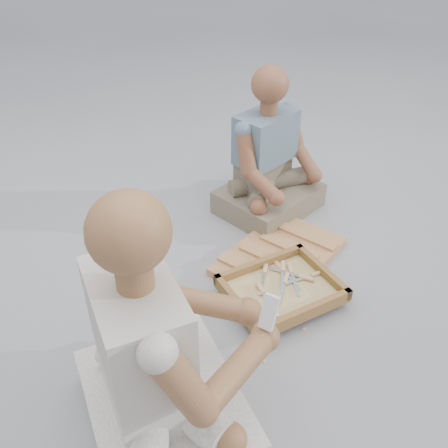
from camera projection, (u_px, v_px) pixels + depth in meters
ground at (251, 298)px, 2.35m from camera, size 60.00×60.00×0.00m
carved_panel at (279, 256)px, 2.57m from camera, size 0.74×0.59×0.04m
tool_tray at (281, 290)px, 2.30m from camera, size 0.55×0.47×0.06m
chisel_0 at (281, 268)px, 2.42m from camera, size 0.06×0.22×0.02m
chisel_1 at (263, 291)px, 2.27m from camera, size 0.08×0.22×0.02m
chisel_2 at (291, 272)px, 2.39m from camera, size 0.13×0.20×0.02m
chisel_3 at (302, 277)px, 2.35m from camera, size 0.12×0.20×0.02m
chisel_4 at (283, 270)px, 2.39m from camera, size 0.17×0.17×0.02m
chisel_5 at (313, 275)px, 2.37m from camera, size 0.22×0.07×0.02m
chisel_6 at (264, 272)px, 2.39m from camera, size 0.18×0.16×0.02m
chisel_7 at (285, 282)px, 2.33m from camera, size 0.19×0.14×0.02m
wood_chip_0 at (240, 251)px, 2.64m from camera, size 0.02×0.02×0.00m
wood_chip_1 at (331, 276)px, 2.47m from camera, size 0.02×0.02×0.00m
wood_chip_2 at (225, 299)px, 2.34m from camera, size 0.02×0.02×0.00m
wood_chip_3 at (304, 329)px, 2.19m from camera, size 0.02×0.02×0.00m
wood_chip_4 at (240, 351)px, 2.09m from camera, size 0.02×0.02×0.00m
wood_chip_5 at (247, 286)px, 2.41m from camera, size 0.02×0.02×0.00m
wood_chip_6 at (232, 316)px, 2.25m from camera, size 0.02×0.02×0.00m
wood_chip_7 at (337, 294)px, 2.37m from camera, size 0.02×0.02×0.00m
wood_chip_8 at (265, 361)px, 2.05m from camera, size 0.02×0.02×0.00m
wood_chip_9 at (276, 239)px, 2.72m from camera, size 0.02×0.02×0.00m
wood_chip_10 at (267, 263)px, 2.55m from camera, size 0.02×0.02×0.00m
wood_chip_11 at (272, 324)px, 2.21m from camera, size 0.02×0.02×0.00m
wood_chip_12 at (283, 254)px, 2.61m from camera, size 0.02×0.02×0.00m
wood_chip_13 at (337, 287)px, 2.41m from camera, size 0.02×0.02×0.00m
wood_chip_14 at (231, 294)px, 2.37m from camera, size 0.02×0.02×0.00m
wood_chip_15 at (227, 306)px, 2.30m from camera, size 0.02×0.02×0.00m
craftsman at (159, 362)px, 1.62m from camera, size 0.73×0.74×0.99m
companion at (269, 166)px, 2.81m from camera, size 0.60×0.50×0.85m
mobile_phone at (269, 312)px, 1.62m from camera, size 0.07×0.07×0.12m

